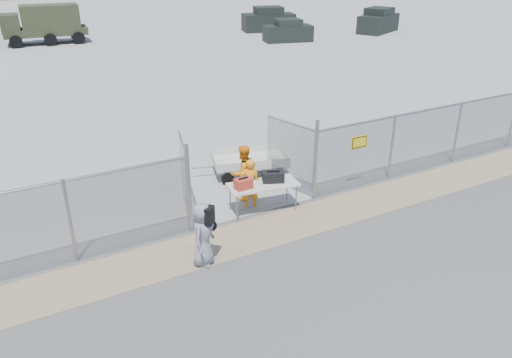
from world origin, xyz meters
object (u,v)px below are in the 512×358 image
visitor (203,234)px  security_worker_right (243,173)px  utility_trailer (250,163)px  security_worker_left (250,183)px  folding_table (263,197)px

visitor → security_worker_right: bearing=3.1°
visitor → utility_trailer: size_ratio=0.51×
security_worker_left → utility_trailer: 2.43m
folding_table → security_worker_right: bearing=108.3°
utility_trailer → visitor: bearing=-114.0°
visitor → security_worker_left: bearing=-3.3°
folding_table → security_worker_right: 1.06m
security_worker_right → security_worker_left: bearing=73.6°
security_worker_left → visitor: visitor is taller
folding_table → visitor: (-2.57, -1.65, 0.38)m
security_worker_left → security_worker_right: 0.59m
security_worker_right → folding_table: bearing=90.0°
security_worker_left → visitor: 3.09m
folding_table → security_worker_left: security_worker_left is taller
folding_table → utility_trailer: (0.89, 2.49, -0.04)m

